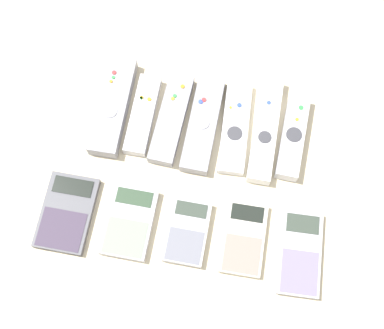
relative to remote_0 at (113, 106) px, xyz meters
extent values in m
plane|color=beige|center=(0.17, -0.12, -0.01)|extent=(3.00, 3.00, 0.00)
cube|color=gray|center=(0.00, 0.00, 0.00)|extent=(0.06, 0.20, 0.03)
cylinder|color=#99999E|center=(0.00, -0.02, 0.01)|extent=(0.03, 0.03, 0.00)
cylinder|color=green|center=(-0.01, 0.05, 0.01)|extent=(0.01, 0.01, 0.00)
cylinder|color=red|center=(-0.01, 0.06, 0.01)|extent=(0.01, 0.01, 0.00)
cylinder|color=orange|center=(-0.01, 0.04, 0.01)|extent=(0.01, 0.01, 0.00)
cube|color=silver|center=(0.06, -0.01, 0.00)|extent=(0.04, 0.16, 0.02)
cylinder|color=green|center=(0.05, 0.02, 0.01)|extent=(0.01, 0.01, 0.00)
cylinder|color=yellow|center=(0.05, 0.02, 0.01)|extent=(0.01, 0.01, 0.00)
cylinder|color=orange|center=(0.07, 0.02, 0.01)|extent=(0.01, 0.01, 0.00)
cube|color=gray|center=(0.11, 0.00, 0.00)|extent=(0.06, 0.19, 0.02)
cylinder|color=yellow|center=(0.11, 0.03, 0.01)|extent=(0.01, 0.01, 0.00)
cylinder|color=orange|center=(0.12, 0.06, 0.01)|extent=(0.01, 0.01, 0.00)
cylinder|color=green|center=(0.11, 0.04, 0.01)|extent=(0.01, 0.01, 0.00)
cube|color=gray|center=(0.17, -0.01, 0.00)|extent=(0.06, 0.19, 0.02)
cylinder|color=#99999E|center=(0.17, -0.01, 0.01)|extent=(0.02, 0.02, 0.00)
cylinder|color=blue|center=(0.16, 0.03, 0.01)|extent=(0.01, 0.01, 0.00)
cylinder|color=red|center=(0.16, 0.04, 0.01)|extent=(0.01, 0.01, 0.00)
cube|color=silver|center=(0.23, 0.00, -0.01)|extent=(0.06, 0.19, 0.02)
cylinder|color=#38383D|center=(0.24, -0.02, 0.00)|extent=(0.03, 0.03, 0.00)
cylinder|color=blue|center=(0.24, 0.04, 0.00)|extent=(0.01, 0.01, 0.00)
cylinder|color=orange|center=(0.22, 0.03, 0.00)|extent=(0.01, 0.01, 0.00)
cube|color=white|center=(0.29, 0.00, 0.00)|extent=(0.04, 0.21, 0.03)
cylinder|color=#38383D|center=(0.29, -0.02, 0.01)|extent=(0.02, 0.02, 0.00)
cylinder|color=silver|center=(0.29, 0.08, 0.01)|extent=(0.01, 0.01, 0.00)
cylinder|color=blue|center=(0.29, 0.05, 0.01)|extent=(0.01, 0.01, 0.00)
cube|color=silver|center=(0.34, 0.00, 0.00)|extent=(0.05, 0.17, 0.03)
cylinder|color=#38383D|center=(0.34, 0.00, 0.01)|extent=(0.03, 0.03, 0.00)
cylinder|color=green|center=(0.35, 0.05, 0.01)|extent=(0.01, 0.01, 0.00)
cylinder|color=orange|center=(0.34, 0.03, 0.01)|extent=(0.01, 0.01, 0.00)
cube|color=#4C4C51|center=(-0.04, -0.22, -0.01)|extent=(0.09, 0.14, 0.01)
cube|color=black|center=(-0.04, -0.17, 0.00)|extent=(0.07, 0.03, 0.00)
cube|color=#392F41|center=(-0.04, -0.25, 0.00)|extent=(0.08, 0.07, 0.00)
cube|color=#B2B2B7|center=(0.08, -0.21, -0.01)|extent=(0.08, 0.13, 0.02)
cube|color=#2D422D|center=(0.08, -0.17, 0.00)|extent=(0.06, 0.03, 0.00)
cube|color=gray|center=(0.08, -0.24, 0.00)|extent=(0.07, 0.06, 0.00)
cube|color=#B2B2B7|center=(0.18, -0.21, -0.01)|extent=(0.07, 0.11, 0.02)
cube|color=#333D33|center=(0.18, -0.17, 0.00)|extent=(0.06, 0.03, 0.00)
cube|color=slate|center=(0.18, -0.24, 0.00)|extent=(0.06, 0.06, 0.00)
cube|color=beige|center=(0.28, -0.21, -0.01)|extent=(0.07, 0.13, 0.01)
cube|color=black|center=(0.28, -0.16, 0.00)|extent=(0.06, 0.03, 0.00)
cube|color=gray|center=(0.28, -0.24, 0.00)|extent=(0.06, 0.07, 0.00)
cube|color=#B2B2B7|center=(0.38, -0.21, -0.01)|extent=(0.08, 0.15, 0.01)
cube|color=#333D33|center=(0.38, -0.16, 0.00)|extent=(0.06, 0.03, 0.00)
cube|color=slate|center=(0.38, -0.25, 0.00)|extent=(0.07, 0.08, 0.00)
camera|label=1|loc=(0.22, -0.41, 0.91)|focal=50.00mm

